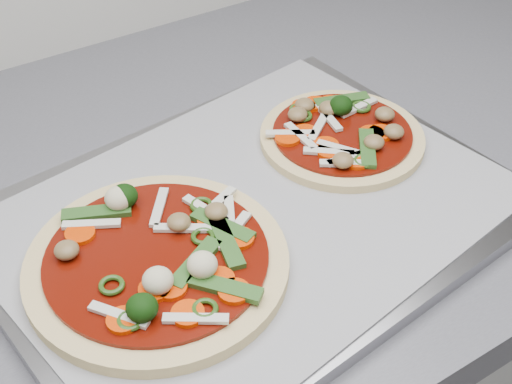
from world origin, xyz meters
TOP-DOWN VIEW (x-y plane):
  - countertop at (0.00, 1.30)m, footprint 3.60×0.60m
  - baking_tray at (-0.06, 1.22)m, footprint 0.49×0.38m
  - parchment at (-0.06, 1.22)m, footprint 0.48×0.38m
  - pizza_left at (-0.16, 1.19)m, footprint 0.26×0.26m
  - pizza_right at (0.07, 1.25)m, footprint 0.22×0.22m

SIDE VIEW (x-z plane):
  - countertop at x=0.00m, z-range 0.86..0.90m
  - baking_tray at x=-0.06m, z-range 0.90..0.91m
  - parchment at x=-0.06m, z-range 0.91..0.92m
  - pizza_right at x=0.07m, z-range 0.91..0.94m
  - pizza_left at x=-0.16m, z-range 0.91..0.94m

